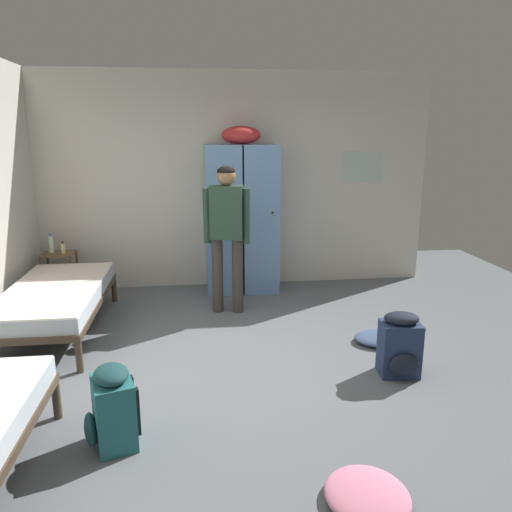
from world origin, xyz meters
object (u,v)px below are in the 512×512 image
at_px(bed_left_rear, 55,297).
at_px(clothes_pile_denim, 381,338).
at_px(backpack_teal, 112,409).
at_px(backpack_navy, 400,346).
at_px(person_traveler, 227,226).
at_px(shelf_unit, 60,270).
at_px(water_bottle, 51,244).
at_px(clothes_pile_pink, 367,495).
at_px(locker_bank, 242,216).
at_px(lotion_bottle, 63,248).

distance_m(bed_left_rear, clothes_pile_denim, 3.27).
bearing_deg(backpack_teal, backpack_navy, 17.46).
bearing_deg(person_traveler, shelf_unit, 159.78).
bearing_deg(water_bottle, clothes_pile_pink, -55.32).
xyz_separation_m(locker_bank, lotion_bottle, (-2.18, -0.08, -0.33)).
bearing_deg(clothes_pile_pink, clothes_pile_denim, 67.27).
height_order(bed_left_rear, person_traveler, person_traveler).
relative_size(water_bottle, lotion_bottle, 1.60).
bearing_deg(locker_bank, clothes_pile_pink, -85.06).
distance_m(water_bottle, backpack_navy, 4.23).
height_order(person_traveler, lotion_bottle, person_traveler).
distance_m(locker_bank, person_traveler, 0.82).
distance_m(locker_bank, backpack_navy, 2.79).
bearing_deg(locker_bank, backpack_navy, -66.08).
xyz_separation_m(locker_bank, water_bottle, (-2.33, -0.02, -0.29)).
relative_size(shelf_unit, clothes_pile_denim, 1.08).
height_order(person_traveler, backpack_teal, person_traveler).
relative_size(locker_bank, bed_left_rear, 1.09).
height_order(locker_bank, clothes_pile_denim, locker_bank).
height_order(backpack_teal, backpack_navy, same).
relative_size(shelf_unit, lotion_bottle, 3.85).
height_order(person_traveler, clothes_pile_pink, person_traveler).
bearing_deg(backpack_navy, person_traveler, 128.24).
bearing_deg(water_bottle, backpack_teal, -69.13).
bearing_deg(lotion_bottle, clothes_pile_pink, -56.45).
height_order(backpack_navy, clothes_pile_denim, backpack_navy).
distance_m(bed_left_rear, backpack_teal, 2.16).
bearing_deg(backpack_teal, bed_left_rear, 113.74).
bearing_deg(clothes_pile_pink, backpack_navy, 61.52).
height_order(lotion_bottle, backpack_navy, lotion_bottle).
xyz_separation_m(water_bottle, backpack_teal, (1.20, -3.15, -0.42)).
height_order(water_bottle, backpack_navy, water_bottle).
xyz_separation_m(locker_bank, person_traveler, (-0.23, -0.78, 0.02)).
relative_size(water_bottle, clothes_pile_denim, 0.45).
bearing_deg(backpack_teal, shelf_unit, 109.70).
distance_m(backpack_teal, backpack_navy, 2.33).
xyz_separation_m(bed_left_rear, clothes_pile_pink, (2.33, -2.68, -0.33)).
distance_m(backpack_navy, clothes_pile_denim, 0.69).
height_order(bed_left_rear, backpack_teal, backpack_teal).
bearing_deg(locker_bank, shelf_unit, -178.98).
xyz_separation_m(bed_left_rear, clothes_pile_denim, (3.19, -0.63, -0.34)).
bearing_deg(locker_bank, bed_left_rear, -149.24).
xyz_separation_m(person_traveler, water_bottle, (-2.10, 0.76, -0.31)).
relative_size(shelf_unit, bed_left_rear, 0.30).
xyz_separation_m(lotion_bottle, backpack_teal, (1.05, -3.09, -0.38)).
distance_m(water_bottle, clothes_pile_denim, 4.01).
relative_size(lotion_bottle, clothes_pile_pink, 0.30).
bearing_deg(bed_left_rear, clothes_pile_denim, -11.17).
relative_size(person_traveler, backpack_navy, 2.99).
distance_m(water_bottle, lotion_bottle, 0.17).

